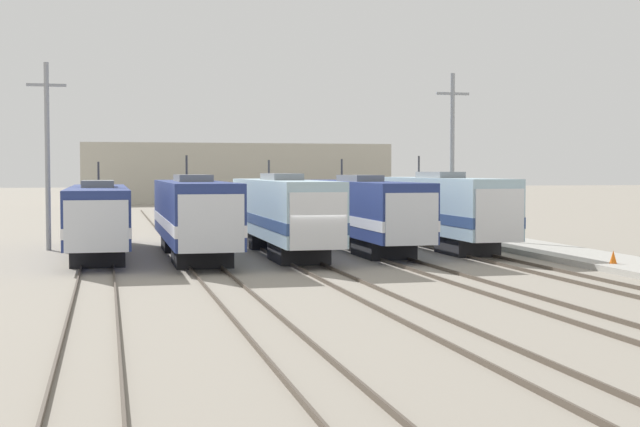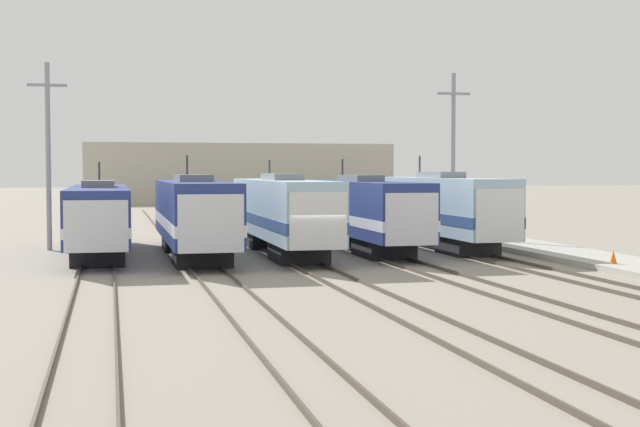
{
  "view_description": "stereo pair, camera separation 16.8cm",
  "coord_description": "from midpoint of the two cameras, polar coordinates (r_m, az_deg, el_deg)",
  "views": [
    {
      "loc": [
        -9.06,
        -39.17,
        4.47
      ],
      "look_at": [
        0.85,
        2.22,
        2.4
      ],
      "focal_mm": 50.0,
      "sensor_mm": 36.0,
      "label": 1
    },
    {
      "loc": [
        -8.9,
        -39.2,
        4.47
      ],
      "look_at": [
        0.85,
        2.22,
        2.4
      ],
      "focal_mm": 50.0,
      "sensor_mm": 36.0,
      "label": 2
    }
  ],
  "objects": [
    {
      "name": "rail_pair_far_left",
      "position": [
        39.44,
        -13.99,
        -3.7
      ],
      "size": [
        1.5,
        120.0,
        0.15
      ],
      "color": "#4C4238",
      "rests_on": "ground_plane"
    },
    {
      "name": "locomotive_center_left",
      "position": [
        45.89,
        -7.95,
        -0.1
      ],
      "size": [
        3.11,
        16.63,
        5.31
      ],
      "color": "black",
      "rests_on": "ground_plane"
    },
    {
      "name": "locomotive_center_right",
      "position": [
        49.66,
        2.85,
        0.12
      ],
      "size": [
        2.86,
        17.81,
        5.16
      ],
      "color": "black",
      "rests_on": "ground_plane"
    },
    {
      "name": "depot_building",
      "position": [
        125.16,
        -5.17,
        2.59
      ],
      "size": [
        42.05,
        10.25,
        8.13
      ],
      "color": "#B2AD9E",
      "rests_on": "ground_plane"
    },
    {
      "name": "catenary_tower_left",
      "position": [
        51.96,
        -16.91,
        3.77
      ],
      "size": [
        2.14,
        0.28,
        10.46
      ],
      "color": "gray",
      "rests_on": "ground_plane"
    },
    {
      "name": "locomotive_center",
      "position": [
        47.08,
        -2.23,
        0.03
      ],
      "size": [
        2.88,
        17.24,
        5.07
      ],
      "color": "#232326",
      "rests_on": "ground_plane"
    },
    {
      "name": "locomotive_far_right",
      "position": [
        51.08,
        8.02,
        0.27
      ],
      "size": [
        2.8,
        16.18,
        5.35
      ],
      "color": "#232326",
      "rests_on": "ground_plane"
    },
    {
      "name": "platform",
      "position": [
        45.65,
        17.14,
        -2.78
      ],
      "size": [
        4.0,
        120.0,
        0.29
      ],
      "color": "#A8A59E",
      "rests_on": "ground_plane"
    },
    {
      "name": "rail_pair_center_right",
      "position": [
        41.76,
        6.07,
        -3.28
      ],
      "size": [
        1.51,
        120.0,
        0.15
      ],
      "color": "#4C4238",
      "rests_on": "ground_plane"
    },
    {
      "name": "rail_pair_center_left",
      "position": [
        39.66,
        -7.07,
        -3.61
      ],
      "size": [
        1.51,
        120.0,
        0.15
      ],
      "color": "#4C4238",
      "rests_on": "ground_plane"
    },
    {
      "name": "traffic_cone",
      "position": [
        42.07,
        18.37,
        -2.66
      ],
      "size": [
        0.33,
        0.33,
        0.6
      ],
      "color": "orange",
      "rests_on": "platform"
    },
    {
      "name": "locomotive_far_left",
      "position": [
        47.66,
        -13.88,
        -0.22
      ],
      "size": [
        2.99,
        17.93,
        4.96
      ],
      "color": "black",
      "rests_on": "ground_plane"
    },
    {
      "name": "ground_plane",
      "position": [
        40.45,
        -0.33,
        -3.57
      ],
      "size": [
        400.0,
        400.0,
        0.0
      ],
      "primitive_type": "plane",
      "color": "gray"
    },
    {
      "name": "rail_pair_far_right",
      "position": [
        43.56,
        12.0,
        -3.07
      ],
      "size": [
        1.5,
        120.0,
        0.15
      ],
      "color": "#4C4238",
      "rests_on": "ground_plane"
    },
    {
      "name": "catenary_tower_right",
      "position": [
        55.85,
        8.6,
        3.78
      ],
      "size": [
        2.14,
        0.28,
        10.46
      ],
      "color": "gray",
      "rests_on": "ground_plane"
    },
    {
      "name": "rail_pair_center",
      "position": [
        40.44,
        -0.33,
        -3.46
      ],
      "size": [
        1.51,
        120.0,
        0.15
      ],
      "color": "#4C4238",
      "rests_on": "ground_plane"
    }
  ]
}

